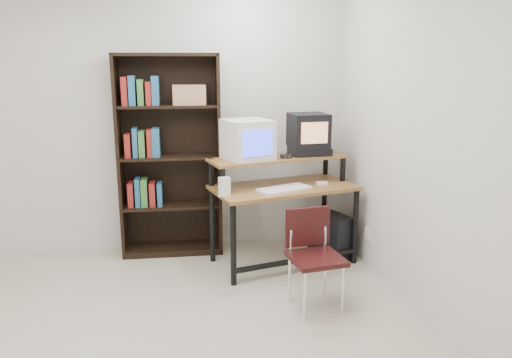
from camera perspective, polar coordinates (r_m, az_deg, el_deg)
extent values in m
cube|color=beige|center=(4.92, -12.95, 6.70)|extent=(4.00, 0.01, 2.60)
cube|color=beige|center=(1.05, -19.18, -18.69)|extent=(4.00, 0.01, 2.60)
cube|color=beige|center=(3.46, 21.23, 3.43)|extent=(0.01, 4.00, 2.60)
cube|color=olive|center=(4.53, 3.21, -0.99)|extent=(1.38, 0.89, 0.03)
cube|color=olive|center=(4.59, 2.54, 2.40)|extent=(1.33, 0.64, 0.02)
cylinder|color=black|center=(4.17, -2.60, -7.48)|extent=(0.05, 0.05, 0.72)
cylinder|color=black|center=(4.70, 11.28, -5.30)|extent=(0.05, 0.05, 0.72)
cylinder|color=black|center=(4.63, -5.06, -3.65)|extent=(0.05, 0.05, 0.98)
cylinder|color=black|center=(5.11, 7.83, -2.08)|extent=(0.05, 0.05, 0.98)
cylinder|color=black|center=(4.49, 4.71, -9.26)|extent=(1.18, 0.30, 0.05)
cube|color=white|center=(4.47, -0.99, 4.48)|extent=(0.48, 0.48, 0.36)
cube|color=#2D3DF0|center=(4.30, 0.25, 4.13)|extent=(0.28, 0.10, 0.23)
cube|color=black|center=(4.71, 6.13, 3.12)|extent=(0.38, 0.28, 0.08)
cube|color=black|center=(4.70, 6.00, 5.54)|extent=(0.35, 0.34, 0.32)
cube|color=tan|center=(4.54, 6.71, 5.25)|extent=(0.25, 0.02, 0.19)
cylinder|color=#26262B|center=(4.54, 3.50, 2.59)|extent=(0.12, 0.12, 0.05)
cube|color=white|center=(4.39, 3.25, -1.23)|extent=(0.51, 0.36, 0.03)
cube|color=black|center=(4.61, 7.64, -0.79)|extent=(0.26, 0.23, 0.01)
cube|color=white|center=(4.63, 7.54, -0.51)|extent=(0.10, 0.06, 0.03)
cube|color=white|center=(4.21, -3.63, -0.93)|extent=(0.10, 0.10, 0.17)
cube|color=black|center=(4.88, 8.49, -6.32)|extent=(0.34, 0.49, 0.42)
cube|color=black|center=(3.80, 6.89, -9.01)|extent=(0.41, 0.41, 0.04)
cube|color=black|center=(3.88, 5.94, -5.43)|extent=(0.36, 0.07, 0.30)
cylinder|color=silver|center=(3.71, 5.58, -13.18)|extent=(0.02, 0.02, 0.38)
cylinder|color=silver|center=(3.82, 9.88, -12.44)|extent=(0.02, 0.02, 0.38)
cylinder|color=silver|center=(3.96, 3.84, -11.33)|extent=(0.02, 0.02, 0.38)
cylinder|color=silver|center=(4.07, 7.91, -10.71)|extent=(0.02, 0.02, 0.38)
cube|color=black|center=(4.84, -15.29, 2.34)|extent=(0.05, 0.32, 1.91)
cube|color=black|center=(4.80, -4.28, 2.69)|extent=(0.05, 0.32, 1.91)
cube|color=black|center=(4.95, -9.75, 2.85)|extent=(0.96, 0.08, 1.91)
cube|color=black|center=(4.72, -10.27, 13.82)|extent=(0.97, 0.38, 0.03)
cube|color=black|center=(5.05, -9.39, -7.83)|extent=(0.97, 0.38, 0.06)
cube|color=black|center=(4.91, -9.58, -2.96)|extent=(0.91, 0.35, 0.03)
cube|color=black|center=(4.80, -9.80, 2.53)|extent=(0.91, 0.35, 0.02)
cube|color=black|center=(4.73, -10.04, 8.21)|extent=(0.91, 0.35, 0.02)
cube|color=#9A6E4E|center=(4.72, -7.63, 9.53)|extent=(0.31, 0.25, 0.18)
cube|color=beige|center=(4.69, 12.63, -6.16)|extent=(0.02, 0.08, 0.12)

